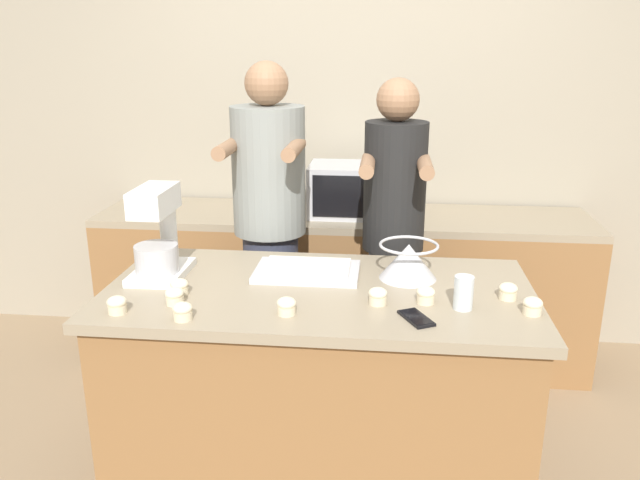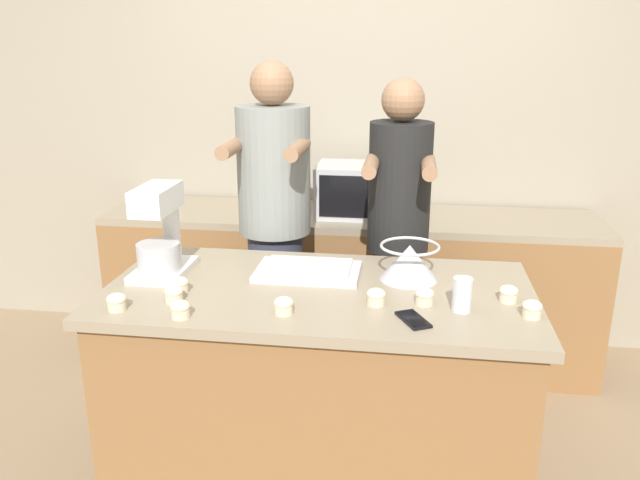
# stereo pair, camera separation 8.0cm
# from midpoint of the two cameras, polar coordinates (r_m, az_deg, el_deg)

# --- Properties ---
(back_wall) EXTENTS (10.00, 0.06, 2.70)m
(back_wall) POSITION_cam_midpoint_polar(r_m,az_deg,el_deg) (3.83, 1.92, 10.51)
(back_wall) COLOR gray
(back_wall) RESTS_ON ground_plane
(island_counter) EXTENTS (1.63, 0.83, 0.92)m
(island_counter) POSITION_cam_midpoint_polar(r_m,az_deg,el_deg) (2.60, -1.00, -13.85)
(island_counter) COLOR olive
(island_counter) RESTS_ON ground_plane
(back_counter) EXTENTS (2.80, 0.60, 0.88)m
(back_counter) POSITION_cam_midpoint_polar(r_m,az_deg,el_deg) (3.72, 1.37, -4.20)
(back_counter) COLOR olive
(back_counter) RESTS_ON ground_plane
(person_left) EXTENTS (0.36, 0.51, 1.74)m
(person_left) POSITION_cam_midpoint_polar(r_m,az_deg,el_deg) (3.07, -5.32, 0.37)
(person_left) COLOR #33384C
(person_left) RESTS_ON ground_plane
(person_right) EXTENTS (0.31, 0.49, 1.67)m
(person_right) POSITION_cam_midpoint_polar(r_m,az_deg,el_deg) (3.01, 5.91, -0.40)
(person_right) COLOR #33384C
(person_right) RESTS_ON ground_plane
(stand_mixer) EXTENTS (0.20, 0.30, 0.37)m
(stand_mixer) POSITION_cam_midpoint_polar(r_m,az_deg,el_deg) (2.56, -15.44, 0.21)
(stand_mixer) COLOR white
(stand_mixer) RESTS_ON island_counter
(mixing_bowl) EXTENTS (0.24, 0.24, 0.14)m
(mixing_bowl) POSITION_cam_midpoint_polar(r_m,az_deg,el_deg) (2.49, 7.17, -1.82)
(mixing_bowl) COLOR #BCBCC1
(mixing_bowl) RESTS_ON island_counter
(baking_tray) EXTENTS (0.42, 0.27, 0.04)m
(baking_tray) POSITION_cam_midpoint_polar(r_m,az_deg,el_deg) (2.52, -2.10, -2.80)
(baking_tray) COLOR #BCBCC1
(baking_tray) RESTS_ON island_counter
(microwave_oven) EXTENTS (0.50, 0.35, 0.29)m
(microwave_oven) POSITION_cam_midpoint_polar(r_m,az_deg,el_deg) (3.53, 2.45, 4.61)
(microwave_oven) COLOR #B7B7BC
(microwave_oven) RESTS_ON back_counter
(cell_phone) EXTENTS (0.13, 0.16, 0.01)m
(cell_phone) POSITION_cam_midpoint_polar(r_m,az_deg,el_deg) (2.15, 7.73, -7.09)
(cell_phone) COLOR black
(cell_phone) RESTS_ON island_counter
(drinking_glass) EXTENTS (0.07, 0.07, 0.12)m
(drinking_glass) POSITION_cam_midpoint_polar(r_m,az_deg,el_deg) (2.24, 11.99, -4.74)
(drinking_glass) COLOR silver
(drinking_glass) RESTS_ON island_counter
(cupcake_0) EXTENTS (0.07, 0.07, 0.06)m
(cupcake_0) POSITION_cam_midpoint_polar(r_m,az_deg,el_deg) (2.37, 15.90, -4.52)
(cupcake_0) COLOR beige
(cupcake_0) RESTS_ON island_counter
(cupcake_1) EXTENTS (0.07, 0.07, 0.06)m
(cupcake_1) POSITION_cam_midpoint_polar(r_m,az_deg,el_deg) (2.16, -4.14, -6.04)
(cupcake_1) COLOR beige
(cupcake_1) RESTS_ON island_counter
(cupcake_2) EXTENTS (0.07, 0.07, 0.06)m
(cupcake_2) POSITION_cam_midpoint_polar(r_m,az_deg,el_deg) (2.29, -19.03, -5.61)
(cupcake_2) COLOR beige
(cupcake_2) RESTS_ON island_counter
(cupcake_3) EXTENTS (0.07, 0.07, 0.06)m
(cupcake_3) POSITION_cam_midpoint_polar(r_m,az_deg,el_deg) (2.81, -15.83, -1.03)
(cupcake_3) COLOR beige
(cupcake_3) RESTS_ON island_counter
(cupcake_4) EXTENTS (0.07, 0.07, 0.06)m
(cupcake_4) POSITION_cam_midpoint_polar(r_m,az_deg,el_deg) (2.31, -14.13, -4.99)
(cupcake_4) COLOR beige
(cupcake_4) RESTS_ON island_counter
(cupcake_5) EXTENTS (0.07, 0.07, 0.06)m
(cupcake_5) POSITION_cam_midpoint_polar(r_m,az_deg,el_deg) (2.18, -13.48, -6.35)
(cupcake_5) COLOR beige
(cupcake_5) RESTS_ON island_counter
(cupcake_6) EXTENTS (0.07, 0.07, 0.06)m
(cupcake_6) POSITION_cam_midpoint_polar(r_m,az_deg,el_deg) (2.25, 4.29, -5.12)
(cupcake_6) COLOR beige
(cupcake_6) RESTS_ON island_counter
(cupcake_7) EXTENTS (0.07, 0.07, 0.06)m
(cupcake_7) POSITION_cam_midpoint_polar(r_m,az_deg,el_deg) (2.27, 17.91, -5.75)
(cupcake_7) COLOR beige
(cupcake_7) RESTS_ON island_counter
(cupcake_8) EXTENTS (0.07, 0.07, 0.06)m
(cupcake_8) POSITION_cam_midpoint_polar(r_m,az_deg,el_deg) (2.39, -13.67, -4.18)
(cupcake_8) COLOR beige
(cupcake_8) RESTS_ON island_counter
(cupcake_9) EXTENTS (0.07, 0.07, 0.06)m
(cupcake_9) POSITION_cam_midpoint_polar(r_m,az_deg,el_deg) (2.27, 8.65, -4.99)
(cupcake_9) COLOR beige
(cupcake_9) RESTS_ON island_counter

